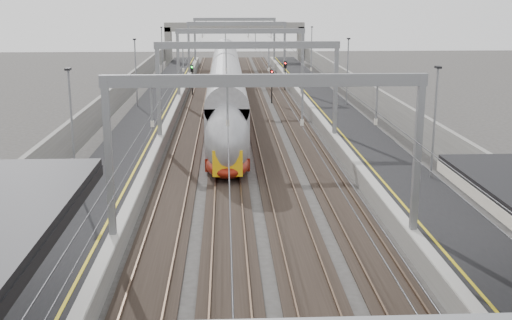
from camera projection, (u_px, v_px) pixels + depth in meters
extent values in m
cube|color=black|center=(142.00, 134.00, 48.90)|extent=(4.00, 120.00, 1.00)
cube|color=black|center=(349.00, 132.00, 49.65)|extent=(4.00, 120.00, 1.00)
cube|color=black|center=(188.00, 139.00, 49.18)|extent=(2.40, 140.00, 0.08)
cube|color=brown|center=(178.00, 138.00, 49.12)|extent=(0.07, 140.00, 0.14)
cube|color=brown|center=(197.00, 138.00, 49.19)|extent=(0.07, 140.00, 0.14)
cube|color=black|center=(227.00, 139.00, 49.32)|extent=(2.40, 140.00, 0.08)
cube|color=brown|center=(218.00, 138.00, 49.26)|extent=(0.07, 140.00, 0.14)
cube|color=brown|center=(236.00, 137.00, 49.33)|extent=(0.07, 140.00, 0.14)
cube|color=black|center=(266.00, 138.00, 49.46)|extent=(2.40, 140.00, 0.08)
cube|color=brown|center=(256.00, 137.00, 49.40)|extent=(0.07, 140.00, 0.14)
cube|color=brown|center=(275.00, 137.00, 49.47)|extent=(0.07, 140.00, 0.14)
cube|color=black|center=(304.00, 138.00, 49.60)|extent=(2.40, 140.00, 0.08)
cube|color=brown|center=(295.00, 137.00, 49.54)|extent=(0.07, 140.00, 0.14)
cube|color=brown|center=(314.00, 137.00, 49.61)|extent=(0.07, 140.00, 0.14)
cube|color=gray|center=(109.00, 157.00, 25.78)|extent=(0.28, 0.28, 6.60)
cube|color=gray|center=(418.00, 154.00, 26.36)|extent=(0.28, 0.28, 6.60)
cube|color=gray|center=(265.00, 80.00, 25.32)|extent=(13.00, 0.25, 0.50)
cube|color=gray|center=(158.00, 89.00, 45.15)|extent=(0.28, 0.28, 6.60)
cube|color=gray|center=(336.00, 88.00, 45.73)|extent=(0.28, 0.28, 6.60)
cube|color=gray|center=(247.00, 45.00, 44.70)|extent=(13.00, 0.25, 0.50)
cube|color=gray|center=(178.00, 62.00, 64.52)|extent=(0.28, 0.28, 6.60)
cube|color=gray|center=(303.00, 62.00, 65.11)|extent=(0.28, 0.28, 6.60)
cube|color=gray|center=(240.00, 31.00, 64.07)|extent=(13.00, 0.25, 0.50)
cube|color=gray|center=(189.00, 47.00, 83.89)|extent=(0.28, 0.28, 6.60)
cube|color=gray|center=(285.00, 47.00, 84.48)|extent=(0.28, 0.28, 6.60)
cube|color=gray|center=(237.00, 24.00, 83.44)|extent=(13.00, 0.25, 0.50)
cube|color=gray|center=(195.00, 39.00, 101.33)|extent=(0.28, 0.28, 6.60)
cube|color=gray|center=(274.00, 39.00, 101.91)|extent=(0.28, 0.28, 6.60)
cube|color=gray|center=(235.00, 19.00, 100.88)|extent=(13.00, 0.25, 0.50)
cylinder|color=#262628|center=(189.00, 61.00, 52.69)|extent=(0.03, 140.00, 0.03)
cylinder|color=#262628|center=(226.00, 61.00, 52.83)|extent=(0.03, 140.00, 0.03)
cylinder|color=#262628|center=(262.00, 61.00, 52.97)|extent=(0.03, 140.00, 0.03)
cylinder|color=#262628|center=(298.00, 61.00, 53.11)|extent=(0.03, 140.00, 0.03)
cube|color=slate|center=(235.00, 27.00, 101.16)|extent=(22.00, 2.20, 1.40)
cube|color=slate|center=(168.00, 47.00, 101.43)|extent=(1.00, 2.20, 6.20)
cube|color=slate|center=(300.00, 46.00, 102.40)|extent=(1.00, 2.20, 6.20)
cube|color=slate|center=(99.00, 120.00, 48.49)|extent=(0.30, 120.00, 3.20)
cube|color=slate|center=(391.00, 117.00, 49.53)|extent=(0.30, 120.00, 3.20)
cube|color=maroon|center=(227.00, 128.00, 50.52)|extent=(2.75, 23.46, 0.82)
cube|color=gray|center=(226.00, 103.00, 50.05)|extent=(2.75, 23.46, 3.06)
cube|color=black|center=(227.00, 157.00, 42.65)|extent=(2.04, 2.45, 0.51)
cube|color=maroon|center=(226.00, 87.00, 73.64)|extent=(2.75, 23.46, 0.82)
cube|color=gray|center=(226.00, 70.00, 73.17)|extent=(2.75, 23.46, 3.06)
cube|color=black|center=(226.00, 101.00, 65.77)|extent=(2.04, 2.45, 0.51)
ellipsoid|color=gray|center=(227.00, 140.00, 38.57)|extent=(2.75, 5.30, 4.28)
cube|color=yellow|center=(228.00, 164.00, 36.67)|extent=(1.73, 0.12, 1.53)
cube|color=black|center=(227.00, 136.00, 36.74)|extent=(1.63, 0.58, 0.96)
cylinder|color=black|center=(192.00, 83.00, 70.39)|extent=(0.12, 0.12, 3.00)
cube|color=black|center=(192.00, 68.00, 70.00)|extent=(0.32, 0.22, 0.75)
sphere|color=#0CE526|center=(192.00, 67.00, 69.83)|extent=(0.16, 0.16, 0.16)
cylinder|color=black|center=(272.00, 89.00, 65.89)|extent=(0.12, 0.12, 3.00)
cube|color=black|center=(272.00, 73.00, 65.50)|extent=(0.32, 0.22, 0.75)
sphere|color=red|center=(272.00, 72.00, 65.34)|extent=(0.16, 0.16, 0.16)
cylinder|color=black|center=(285.00, 78.00, 74.65)|extent=(0.12, 0.12, 3.00)
cube|color=black|center=(285.00, 64.00, 74.26)|extent=(0.32, 0.22, 0.75)
sphere|color=red|center=(285.00, 63.00, 74.10)|extent=(0.16, 0.16, 0.16)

